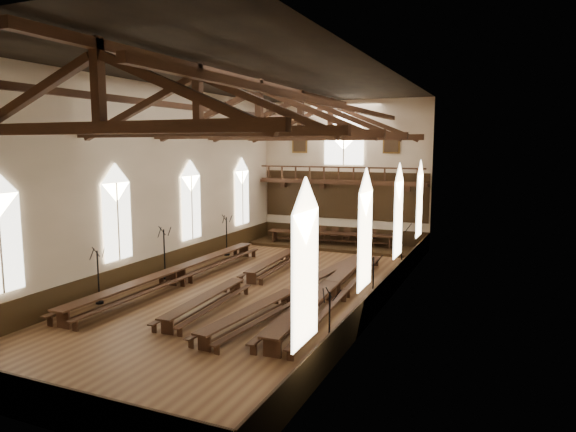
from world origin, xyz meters
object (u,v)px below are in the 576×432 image
object	(u,v)px
refectory_row_d	(331,286)
candelabrum_right_mid	(373,290)
high_table	(331,234)
candelabrum_right_far	(401,258)
dais	(330,246)
refectory_row_b	(243,279)
candelabrum_left_near	(99,287)
refectory_row_a	(176,272)
refectory_row_c	(297,290)
candelabrum_left_far	(227,243)
candelabrum_left_mid	(165,263)
candelabrum_right_near	(329,335)

from	to	relation	value
refectory_row_d	candelabrum_right_mid	distance (m)	2.05
refectory_row_d	high_table	world-z (taller)	high_table
high_table	candelabrum_right_far	xyz separation A→B (m)	(5.93, -5.48, -0.04)
dais	candelabrum_right_mid	world-z (taller)	candelabrum_right_mid
refectory_row_b	candelabrum_left_near	bearing A→B (deg)	-135.00
refectory_row_a	refectory_row_c	bearing A→B (deg)	-1.75
refectory_row_a	high_table	distance (m)	12.69
refectory_row_b	high_table	xyz separation A→B (m)	(0.53, 11.47, 0.41)
refectory_row_a	dais	bearing A→B (deg)	71.24
high_table	candelabrum_left_far	size ratio (longest dim) A/B	3.38
dais	high_table	size ratio (longest dim) A/B	1.30
dais	candelabrum_right_mid	size ratio (longest dim) A/B	4.94
candelabrum_left_mid	refectory_row_b	bearing A→B (deg)	-0.26
candelabrum_left_mid	candelabrum_left_far	xyz separation A→B (m)	(0.00, 6.33, -0.05)
refectory_row_d	candelabrum_right_mid	bearing A→B (deg)	-10.05
refectory_row_c	candelabrum_left_mid	world-z (taller)	candelabrum_left_mid
candelabrum_left_far	candelabrum_right_mid	bearing A→B (deg)	-30.29
candelabrum_right_far	high_table	bearing A→B (deg)	137.24
candelabrum_right_near	candelabrum_right_far	xyz separation A→B (m)	(0.00, 11.86, 0.16)
refectory_row_a	candelabrum_left_mid	xyz separation A→B (m)	(-1.09, 0.57, 0.26)
refectory_row_c	candelabrum_right_far	bearing A→B (deg)	64.02
candelabrum_left_mid	candelabrum_right_far	size ratio (longest dim) A/B	0.98
high_table	candelabrum_right_far	bearing A→B (deg)	-42.76
refectory_row_d	candelabrum_right_far	distance (m)	6.12
refectory_row_c	high_table	xyz separation A→B (m)	(-2.64, 12.22, 0.40)
refectory_row_a	candelabrum_left_mid	size ratio (longest dim) A/B	5.35
refectory_row_a	candelabrum_left_mid	bearing A→B (deg)	152.67
refectory_row_b	candelabrum_right_mid	xyz separation A→B (m)	(6.45, -0.14, 0.22)
refectory_row_c	candelabrum_right_mid	bearing A→B (deg)	10.56
candelabrum_right_far	candelabrum_right_near	bearing A→B (deg)	-90.00
refectory_row_b	refectory_row_d	world-z (taller)	refectory_row_d
high_table	candelabrum_right_far	size ratio (longest dim) A/B	3.11
refectory_row_b	dais	size ratio (longest dim) A/B	1.20
refectory_row_d	high_table	size ratio (longest dim) A/B	1.70
candelabrum_left_near	candelabrum_left_far	xyz separation A→B (m)	(0.00, 10.99, 0.02)
candelabrum_left_mid	candelabrum_left_near	bearing A→B (deg)	-90.00
candelabrum_right_near	refectory_row_c	bearing A→B (deg)	122.65
candelabrum_left_far	candelabrum_right_mid	distance (m)	12.86
refectory_row_a	candelabrum_right_mid	bearing A→B (deg)	2.33
candelabrum_left_mid	candelabrum_right_far	bearing A→B (deg)	28.26
refectory_row_d	candelabrum_left_near	size ratio (longest dim) A/B	5.91
refectory_row_d	candelabrum_left_mid	xyz separation A→B (m)	(-9.09, -0.20, 0.26)
candelabrum_right_near	candelabrum_right_far	world-z (taller)	candelabrum_right_far
candelabrum_right_mid	refectory_row_d	bearing A→B (deg)	169.95
refectory_row_d	candelabrum_right_far	world-z (taller)	candelabrum_right_far
high_table	candelabrum_right_near	xyz separation A→B (m)	(5.93, -17.34, -0.20)
refectory_row_a	refectory_row_b	size ratio (longest dim) A/B	1.08
dais	candelabrum_right_near	distance (m)	18.34
refectory_row_b	candelabrum_right_mid	world-z (taller)	candelabrum_right_mid
refectory_row_c	high_table	size ratio (longest dim) A/B	1.57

